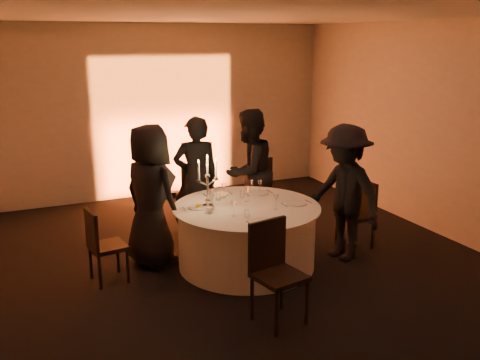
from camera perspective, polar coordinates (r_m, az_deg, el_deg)
name	(u,v)px	position (r m, az deg, el deg)	size (l,w,h in m)	color
floor	(246,265)	(6.77, 0.69, -9.02)	(7.00, 7.00, 0.00)	black
ceiling	(247,14)	(6.20, 0.78, 17.25)	(7.00, 7.00, 0.00)	white
wall_back	(164,111)	(9.57, -8.08, 7.28)	(7.00, 7.00, 0.00)	#B2AEA5
wall_right	(442,130)	(8.02, 20.70, 5.01)	(7.00, 7.00, 0.00)	#B2AEA5
uplighter_fixture	(172,195)	(9.59, -7.27, -1.55)	(0.25, 0.12, 0.10)	black
banquet_table	(247,236)	(6.63, 0.70, -5.98)	(1.80, 1.80, 0.77)	black
chair_left	(101,242)	(6.34, -14.57, -6.44)	(0.44, 0.44, 0.88)	black
chair_back_left	(195,193)	(7.76, -4.78, -1.36)	(0.49, 0.49, 1.03)	black
chair_back_right	(256,187)	(8.02, 1.73, -0.79)	(0.60, 0.60, 1.02)	black
chair_right	(360,211)	(7.36, 12.66, -3.20)	(0.41, 0.41, 0.90)	black
chair_front	(274,265)	(5.34, 3.66, -9.09)	(0.53, 0.53, 1.02)	black
guest_left	(151,196)	(6.61, -9.50, -1.68)	(0.86, 0.56, 1.77)	black
guest_back_left	(196,178)	(7.42, -4.68, 0.19)	(0.63, 0.41, 1.73)	black
guest_back_right	(249,172)	(7.63, 0.95, 0.88)	(0.87, 0.68, 1.79)	black
guest_right	(344,193)	(6.82, 11.07, -1.37)	(1.12, 0.64, 1.73)	black
plate_left	(198,206)	(6.45, -4.46, -2.81)	(0.36, 0.25, 0.08)	white
plate_back_left	(218,194)	(6.97, -2.38, -1.52)	(0.36, 0.27, 0.01)	white
plate_back_right	(258,193)	(7.03, 1.94, -1.37)	(0.35, 0.28, 0.01)	white
plate_right	(296,203)	(6.63, 6.03, -2.47)	(0.36, 0.26, 0.01)	white
plate_front	(263,221)	(5.95, 2.48, -4.44)	(0.35, 0.27, 0.01)	white
coffee_cup	(209,210)	(6.26, -3.34, -3.24)	(0.11, 0.11, 0.07)	white
candelabra	(208,189)	(6.43, -3.47, -0.92)	(0.27, 0.13, 0.65)	silver
wine_glass_a	(276,199)	(6.34, 3.88, -1.99)	(0.07, 0.07, 0.19)	silver
wine_glass_b	(211,193)	(6.54, -3.12, -1.44)	(0.07, 0.07, 0.19)	silver
wine_glass_c	(247,191)	(6.63, 0.73, -1.19)	(0.07, 0.07, 0.19)	silver
wine_glass_d	(251,184)	(6.94, 1.17, -0.47)	(0.07, 0.07, 0.19)	silver
wine_glass_e	(224,187)	(6.80, -1.74, -0.80)	(0.07, 0.07, 0.19)	silver
wine_glass_f	(234,205)	(6.10, -0.67, -2.65)	(0.07, 0.07, 0.19)	silver
wine_glass_g	(212,199)	(6.34, -3.03, -1.98)	(0.07, 0.07, 0.19)	silver
wine_glass_h	(260,184)	(6.94, 2.12, -0.47)	(0.07, 0.07, 0.19)	silver
tumbler_a	(247,213)	(6.09, 0.75, -3.59)	(0.07, 0.07, 0.09)	silver
tumbler_b	(218,197)	(6.72, -2.32, -1.80)	(0.07, 0.07, 0.09)	silver
tumbler_c	(242,194)	(6.83, 0.25, -1.52)	(0.07, 0.07, 0.09)	silver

